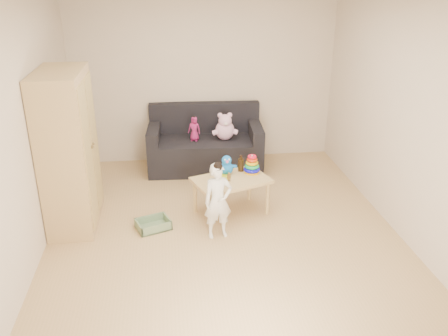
{
  "coord_description": "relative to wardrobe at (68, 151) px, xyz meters",
  "views": [
    {
      "loc": [
        -0.6,
        -4.89,
        2.87
      ],
      "look_at": [
        0.05,
        0.25,
        0.65
      ],
      "focal_mm": 38.0,
      "sensor_mm": 36.0,
      "label": 1
    }
  ],
  "objects": [
    {
      "name": "blue_plush",
      "position": [
        1.85,
        0.12,
        -0.32
      ],
      "size": [
        0.26,
        0.23,
        0.25
      ],
      "primitive_type": null,
      "rotation": [
        0.0,
        0.0,
        0.38
      ],
      "color": "#1A7EF1",
      "rests_on": "play_table"
    },
    {
      "name": "pink_bear",
      "position": [
        1.99,
        1.38,
        -0.27
      ],
      "size": [
        0.35,
        0.31,
        0.35
      ],
      "primitive_type": null,
      "rotation": [
        0.0,
        0.0,
        -0.19
      ],
      "color": "#FFBBE4",
      "rests_on": "sofa"
    },
    {
      "name": "wardrobe",
      "position": [
        0.0,
        0.0,
        0.0
      ],
      "size": [
        0.51,
        1.02,
        1.83
      ],
      "primitive_type": "cube",
      "color": "tan",
      "rests_on": "ground"
    },
    {
      "name": "wooden_figure",
      "position": [
        1.85,
        -0.1,
        -0.39
      ],
      "size": [
        0.06,
        0.06,
        0.12
      ],
      "primitive_type": null,
      "rotation": [
        0.0,
        0.0,
        0.66
      ],
      "color": "brown",
      "rests_on": "play_table"
    },
    {
      "name": "yellow_book",
      "position": [
        1.77,
        0.04,
        -0.44
      ],
      "size": [
        0.19,
        0.19,
        0.01
      ],
      "primitive_type": "cube",
      "rotation": [
        0.0,
        0.0,
        0.02
      ],
      "color": "yellow",
      "rests_on": "play_table"
    },
    {
      "name": "ring_stacker",
      "position": [
        2.17,
        0.12,
        -0.35
      ],
      "size": [
        0.21,
        0.21,
        0.24
      ],
      "color": "#EBA40C",
      "rests_on": "play_table"
    },
    {
      "name": "play_table",
      "position": [
        1.88,
        -0.04,
        -0.68
      ],
      "size": [
        1.03,
        0.83,
        0.47
      ],
      "primitive_type": "cube",
      "rotation": [
        0.0,
        0.0,
        0.34
      ],
      "color": "tan",
      "rests_on": "ground"
    },
    {
      "name": "doll",
      "position": [
        1.53,
        1.38,
        -0.26
      ],
      "size": [
        0.21,
        0.18,
        0.36
      ],
      "primitive_type": "imported",
      "rotation": [
        0.0,
        0.0,
        -0.34
      ],
      "color": "#B4216D",
      "rests_on": "sofa"
    },
    {
      "name": "storage_bin",
      "position": [
        0.92,
        -0.3,
        -0.86
      ],
      "size": [
        0.45,
        0.4,
        0.11
      ],
      "primitive_type": null,
      "rotation": [
        0.0,
        0.0,
        0.34
      ],
      "color": "gray",
      "rests_on": "ground"
    },
    {
      "name": "toddler",
      "position": [
        1.66,
        -0.56,
        -0.48
      ],
      "size": [
        0.35,
        0.26,
        0.87
      ],
      "primitive_type": "imported",
      "rotation": [
        0.0,
        0.0,
        0.17
      ],
      "color": "white",
      "rests_on": "ground"
    },
    {
      "name": "brown_bottle",
      "position": [
        2.04,
        0.19,
        -0.36
      ],
      "size": [
        0.07,
        0.07,
        0.21
      ],
      "color": "black",
      "rests_on": "play_table"
    },
    {
      "name": "room",
      "position": [
        1.74,
        -0.36,
        0.38
      ],
      "size": [
        4.5,
        4.5,
        4.5
      ],
      "color": "tan",
      "rests_on": "ground"
    },
    {
      "name": "sofa",
      "position": [
        1.7,
        1.44,
        -0.68
      ],
      "size": [
        1.74,
        0.95,
        0.47
      ],
      "primitive_type": "cube",
      "rotation": [
        0.0,
        0.0,
        -0.06
      ],
      "color": "black",
      "rests_on": "ground"
    }
  ]
}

